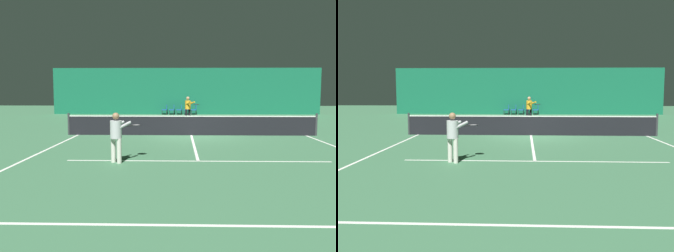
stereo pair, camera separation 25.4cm
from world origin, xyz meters
TOP-DOWN VIEW (x-y plane):
  - ground_plane at (0.00, 0.00)m, footprint 60.00×60.00m
  - backdrop_curtain at (0.00, 14.48)m, footprint 23.00×0.12m
  - court_line_baseline_far at (0.00, 11.90)m, footprint 11.00×0.10m
  - court_line_baseline_near at (0.00, -11.90)m, footprint 11.00×0.10m
  - court_line_service_far at (0.00, 6.40)m, footprint 8.25×0.10m
  - court_line_service_near at (0.00, -6.40)m, footprint 8.25×0.10m
  - court_line_sideline_left at (-5.50, 0.00)m, footprint 0.10×23.80m
  - court_line_sideline_right at (5.50, 0.00)m, footprint 0.10×23.80m
  - court_line_centre at (0.00, 0.00)m, footprint 0.10×12.80m
  - tennis_net at (0.00, 0.00)m, footprint 12.00×0.10m
  - player_near at (-2.49, -6.69)m, footprint 1.00×1.26m
  - player_far at (0.04, 7.65)m, footprint 1.07×1.32m
  - courtside_chair_0 at (-1.76, 13.93)m, footprint 0.44×0.44m
  - courtside_chair_1 at (-1.13, 13.93)m, footprint 0.44×0.44m
  - courtside_chair_2 at (-0.51, 13.93)m, footprint 0.44×0.44m
  - courtside_chair_3 at (0.12, 13.93)m, footprint 0.44×0.44m
  - courtside_chair_4 at (0.74, 13.93)m, footprint 0.44×0.44m

SIDE VIEW (x-z plane):
  - ground_plane at x=0.00m, z-range 0.00..0.00m
  - court_line_baseline_far at x=0.00m, z-range 0.00..0.00m
  - court_line_baseline_near at x=0.00m, z-range 0.00..0.00m
  - court_line_service_far at x=0.00m, z-range 0.00..0.00m
  - court_line_service_near at x=0.00m, z-range 0.00..0.00m
  - court_line_sideline_left at x=-5.50m, z-range 0.00..0.00m
  - court_line_sideline_right at x=5.50m, z-range 0.00..0.00m
  - court_line_centre at x=0.00m, z-range 0.00..0.00m
  - courtside_chair_0 at x=-1.76m, z-range 0.07..0.91m
  - courtside_chair_1 at x=-1.13m, z-range 0.07..0.91m
  - courtside_chair_2 at x=-0.51m, z-range 0.07..0.91m
  - courtside_chair_3 at x=0.12m, z-range 0.07..0.91m
  - courtside_chair_4 at x=0.74m, z-range 0.07..0.91m
  - tennis_net at x=0.00m, z-range -0.02..1.05m
  - player_near at x=-2.49m, z-range 0.13..1.66m
  - player_far at x=0.04m, z-range 0.14..1.82m
  - backdrop_curtain at x=0.00m, z-range 0.00..3.98m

